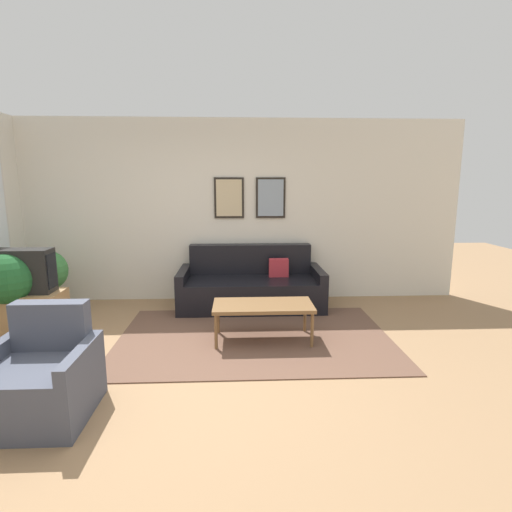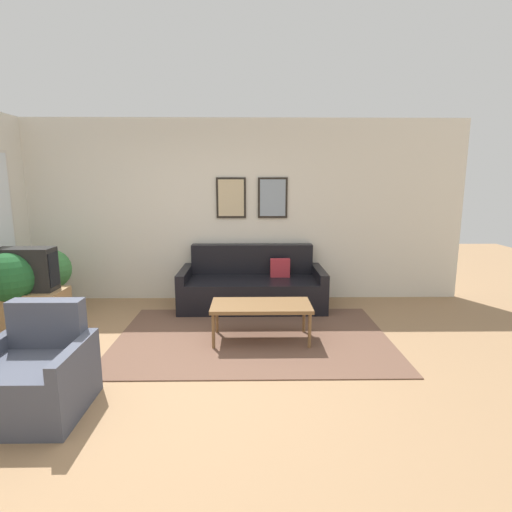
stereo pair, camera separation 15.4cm
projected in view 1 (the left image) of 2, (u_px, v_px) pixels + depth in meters
ground_plane at (172, 377)px, 3.69m from camera, size 16.00×16.00×0.00m
area_rug at (255, 337)px, 4.63m from camera, size 3.12×2.05×0.01m
wall_back at (197, 211)px, 5.99m from camera, size 8.00×0.09×2.70m
couch at (251, 287)px, 5.76m from camera, size 2.04×0.90×0.87m
coffee_table at (263, 307)px, 4.49m from camera, size 1.12×0.54×0.44m
tv_stand at (28, 313)px, 4.74m from camera, size 0.82×0.47×0.50m
tv at (23, 271)px, 4.64m from camera, size 0.66×0.28×0.52m
armchair at (40, 380)px, 3.06m from camera, size 0.77×0.76×0.83m
potted_plant_tall at (8, 282)px, 4.54m from camera, size 0.58×0.58×0.99m
potted_plant_by_window at (46, 272)px, 5.40m from camera, size 0.56×0.56×0.88m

